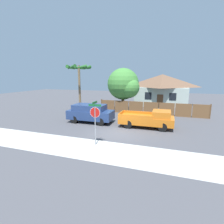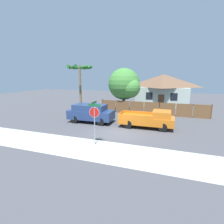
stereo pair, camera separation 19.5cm
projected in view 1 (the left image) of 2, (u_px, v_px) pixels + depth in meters
ground_plane at (117, 133)px, 14.67m from camera, size 80.00×80.00×0.00m
sidewalk_strip at (101, 150)px, 11.34m from camera, size 36.00×3.20×0.01m
wooden_fence at (151, 108)px, 21.64m from camera, size 13.26×0.12×1.68m
house at (162, 89)px, 29.26m from camera, size 8.64×7.13×5.02m
oak_tree at (124, 85)px, 23.31m from camera, size 4.42×4.21×5.79m
palm_tree at (79, 72)px, 21.76m from camera, size 2.98×3.20×6.09m
red_suv at (90, 113)px, 18.05m from camera, size 4.68×2.13×1.86m
orange_pickup at (149, 119)px, 16.21m from camera, size 4.99×2.05×1.66m
stop_sign at (95, 116)px, 11.86m from camera, size 0.91×0.82×3.06m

